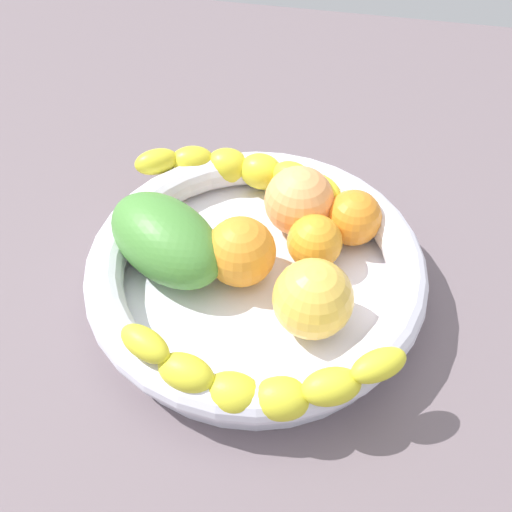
{
  "coord_description": "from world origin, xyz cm",
  "views": [
    {
      "loc": [
        -35.09,
        -7.0,
        48.04
      ],
      "look_at": [
        0.0,
        0.0,
        8.16
      ],
      "focal_mm": 41.33,
      "sensor_mm": 36.0,
      "label": 1
    }
  ],
  "objects_px": {
    "orange_mid_right": "(241,251)",
    "mango_green": "(167,236)",
    "banana_draped_left": "(242,170)",
    "peach_blush": "(299,201)",
    "apple_yellow": "(313,299)",
    "orange_mid_left": "(353,218)",
    "fruit_bowl": "(256,272)",
    "banana_draped_right": "(258,382)",
    "orange_front": "(315,242)"
  },
  "relations": [
    {
      "from": "mango_green",
      "to": "banana_draped_right",
      "type": "bearing_deg",
      "value": -139.54
    },
    {
      "from": "apple_yellow",
      "to": "peach_blush",
      "type": "bearing_deg",
      "value": 13.97
    },
    {
      "from": "fruit_bowl",
      "to": "orange_front",
      "type": "height_order",
      "value": "orange_front"
    },
    {
      "from": "fruit_bowl",
      "to": "apple_yellow",
      "type": "height_order",
      "value": "apple_yellow"
    },
    {
      "from": "orange_mid_right",
      "to": "mango_green",
      "type": "height_order",
      "value": "mango_green"
    },
    {
      "from": "fruit_bowl",
      "to": "banana_draped_left",
      "type": "relative_size",
      "value": 1.37
    },
    {
      "from": "fruit_bowl",
      "to": "orange_front",
      "type": "bearing_deg",
      "value": -57.66
    },
    {
      "from": "orange_mid_right",
      "to": "mango_green",
      "type": "bearing_deg",
      "value": 87.62
    },
    {
      "from": "fruit_bowl",
      "to": "banana_draped_right",
      "type": "height_order",
      "value": "banana_draped_right"
    },
    {
      "from": "banana_draped_left",
      "to": "mango_green",
      "type": "bearing_deg",
      "value": 157.8
    },
    {
      "from": "fruit_bowl",
      "to": "peach_blush",
      "type": "relative_size",
      "value": 4.55
    },
    {
      "from": "orange_front",
      "to": "mango_green",
      "type": "bearing_deg",
      "value": 101.61
    },
    {
      "from": "banana_draped_right",
      "to": "peach_blush",
      "type": "bearing_deg",
      "value": -0.31
    },
    {
      "from": "banana_draped_left",
      "to": "fruit_bowl",
      "type": "bearing_deg",
      "value": -161.8
    },
    {
      "from": "orange_front",
      "to": "orange_mid_right",
      "type": "distance_m",
      "value": 0.07
    },
    {
      "from": "banana_draped_left",
      "to": "orange_front",
      "type": "bearing_deg",
      "value": -134.18
    },
    {
      "from": "banana_draped_left",
      "to": "orange_mid_right",
      "type": "bearing_deg",
      "value": -168.18
    },
    {
      "from": "banana_draped_right",
      "to": "apple_yellow",
      "type": "height_order",
      "value": "apple_yellow"
    },
    {
      "from": "mango_green",
      "to": "apple_yellow",
      "type": "height_order",
      "value": "same"
    },
    {
      "from": "fruit_bowl",
      "to": "banana_draped_right",
      "type": "bearing_deg",
      "value": -168.05
    },
    {
      "from": "banana_draped_left",
      "to": "orange_mid_left",
      "type": "bearing_deg",
      "value": -111.48
    },
    {
      "from": "mango_green",
      "to": "peach_blush",
      "type": "xyz_separation_m",
      "value": [
        0.07,
        -0.11,
        0.0
      ]
    },
    {
      "from": "orange_front",
      "to": "peach_blush",
      "type": "xyz_separation_m",
      "value": [
        0.04,
        0.02,
        0.01
      ]
    },
    {
      "from": "peach_blush",
      "to": "orange_mid_left",
      "type": "bearing_deg",
      "value": -96.01
    },
    {
      "from": "orange_mid_right",
      "to": "mango_green",
      "type": "distance_m",
      "value": 0.07
    },
    {
      "from": "peach_blush",
      "to": "apple_yellow",
      "type": "xyz_separation_m",
      "value": [
        -0.12,
        -0.03,
        0.0
      ]
    },
    {
      "from": "orange_mid_left",
      "to": "mango_green",
      "type": "distance_m",
      "value": 0.18
    },
    {
      "from": "banana_draped_left",
      "to": "peach_blush",
      "type": "relative_size",
      "value": 3.31
    },
    {
      "from": "fruit_bowl",
      "to": "orange_front",
      "type": "xyz_separation_m",
      "value": [
        0.03,
        -0.05,
        0.02
      ]
    },
    {
      "from": "banana_draped_left",
      "to": "peach_blush",
      "type": "bearing_deg",
      "value": -122.2
    },
    {
      "from": "banana_draped_left",
      "to": "peach_blush",
      "type": "height_order",
      "value": "peach_blush"
    },
    {
      "from": "orange_mid_left",
      "to": "apple_yellow",
      "type": "distance_m",
      "value": 0.12
    },
    {
      "from": "mango_green",
      "to": "apple_yellow",
      "type": "xyz_separation_m",
      "value": [
        -0.05,
        -0.14,
        0.0
      ]
    },
    {
      "from": "orange_mid_right",
      "to": "peach_blush",
      "type": "bearing_deg",
      "value": -29.56
    },
    {
      "from": "peach_blush",
      "to": "mango_green",
      "type": "bearing_deg",
      "value": 122.36
    },
    {
      "from": "banana_draped_left",
      "to": "mango_green",
      "type": "height_order",
      "value": "mango_green"
    },
    {
      "from": "orange_mid_right",
      "to": "apple_yellow",
      "type": "height_order",
      "value": "apple_yellow"
    },
    {
      "from": "banana_draped_right",
      "to": "orange_front",
      "type": "bearing_deg",
      "value": -8.19
    },
    {
      "from": "fruit_bowl",
      "to": "mango_green",
      "type": "bearing_deg",
      "value": 87.41
    },
    {
      "from": "banana_draped_left",
      "to": "orange_mid_left",
      "type": "height_order",
      "value": "orange_mid_left"
    },
    {
      "from": "apple_yellow",
      "to": "mango_green",
      "type": "bearing_deg",
      "value": 72.0
    },
    {
      "from": "apple_yellow",
      "to": "orange_mid_left",
      "type": "bearing_deg",
      "value": -12.72
    },
    {
      "from": "fruit_bowl",
      "to": "peach_blush",
      "type": "height_order",
      "value": "peach_blush"
    },
    {
      "from": "orange_mid_right",
      "to": "apple_yellow",
      "type": "xyz_separation_m",
      "value": [
        -0.04,
        -0.07,
        0.0
      ]
    },
    {
      "from": "orange_front",
      "to": "apple_yellow",
      "type": "distance_m",
      "value": 0.08
    },
    {
      "from": "orange_front",
      "to": "apple_yellow",
      "type": "bearing_deg",
      "value": -174.14
    },
    {
      "from": "orange_mid_left",
      "to": "banana_draped_right",
      "type": "bearing_deg",
      "value": 164.21
    },
    {
      "from": "banana_draped_right",
      "to": "apple_yellow",
      "type": "xyz_separation_m",
      "value": [
        0.09,
        -0.03,
        0.0
      ]
    },
    {
      "from": "orange_front",
      "to": "mango_green",
      "type": "distance_m",
      "value": 0.14
    },
    {
      "from": "banana_draped_right",
      "to": "mango_green",
      "type": "height_order",
      "value": "mango_green"
    }
  ]
}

